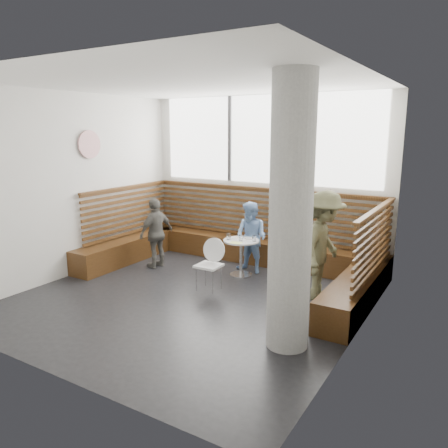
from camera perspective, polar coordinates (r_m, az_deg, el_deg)
The scene contains 15 objects.
room at distance 6.43m, azimuth -4.59°, elevation 3.64°, with size 5.00×5.00×3.20m.
booth at distance 8.15m, azimuth 2.81°, elevation -3.09°, with size 5.00×2.50×1.44m.
concrete_column at distance 5.02m, azimuth 8.71°, elevation 1.09°, with size 0.50×0.50×3.20m, color gray.
wall_art at distance 8.31m, azimuth -17.17°, elevation 9.91°, with size 0.50×0.50×0.03m, color white.
cafe_table at distance 7.76m, azimuth 2.24°, elevation -3.41°, with size 0.63×0.63×0.65m.
cafe_chair at distance 7.10m, azimuth -1.72°, elevation -4.74°, with size 0.40×0.39×0.83m.
adult_man at distance 6.74m, azimuth 12.87°, elevation -2.82°, with size 1.09×0.63×1.69m, color brown.
child_back at distance 7.90m, azimuth 3.57°, elevation -1.79°, with size 0.63×0.49×1.30m, color #779CCF.
child_left at distance 8.29m, azimuth -8.83°, elevation -1.18°, with size 0.77×0.32×1.32m, color #5A5751.
plate_near at distance 7.85m, azimuth 1.68°, elevation -1.78°, with size 0.18×0.18×0.01m, color white.
plate_far at distance 7.83m, azimuth 3.40°, elevation -1.82°, with size 0.21×0.21×0.01m, color white.
glass_left at distance 7.75m, azimuth 0.62°, elevation -1.59°, with size 0.07×0.07×0.11m, color white.
glass_mid at distance 7.64m, azimuth 2.19°, elevation -1.83°, with size 0.06×0.06×0.10m, color white.
glass_right at distance 7.63m, azimuth 3.95°, elevation -1.86°, with size 0.07×0.07×0.11m, color white.
menu_card at distance 7.51m, azimuth 1.53°, elevation -2.46°, with size 0.20×0.14×0.00m, color #A5C64C.
Camera 1 is at (3.71, -5.16, 2.55)m, focal length 35.00 mm.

